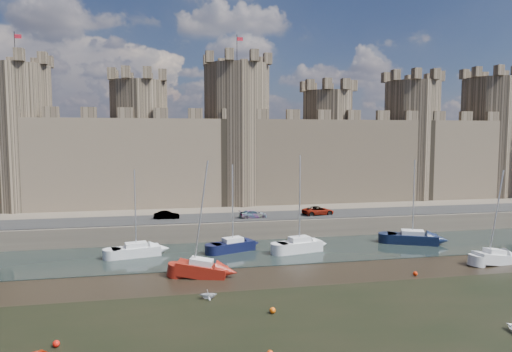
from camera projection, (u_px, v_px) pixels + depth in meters
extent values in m
plane|color=black|center=(321.00, 342.00, 30.63)|extent=(160.00, 160.00, 0.00)
cube|color=black|center=(253.00, 252.00, 54.07)|extent=(160.00, 12.00, 0.08)
cube|color=#4C443A|center=(218.00, 200.00, 89.12)|extent=(160.00, 60.00, 2.50)
cube|color=black|center=(239.00, 217.00, 63.61)|extent=(160.00, 7.00, 0.10)
cube|color=#42382B|center=(226.00, 162.00, 76.68)|extent=(100.00, 9.00, 14.00)
cylinder|color=#42382B|center=(19.00, 138.00, 70.04)|extent=(10.00, 10.00, 22.00)
cylinder|color=black|center=(15.00, 48.00, 68.86)|extent=(0.10, 0.10, 5.00)
cube|color=#AB1626|center=(18.00, 36.00, 68.80)|extent=(1.00, 0.03, 0.60)
cylinder|color=#42382B|center=(140.00, 144.00, 73.67)|extent=(9.00, 9.00, 20.00)
cylinder|color=#42382B|center=(237.00, 135.00, 76.67)|extent=(11.00, 11.00, 23.00)
cylinder|color=black|center=(237.00, 50.00, 75.45)|extent=(0.10, 0.10, 5.00)
cube|color=#AB1626|center=(240.00, 39.00, 75.39)|extent=(1.00, 0.03, 0.60)
cylinder|color=#42382B|center=(327.00, 146.00, 79.99)|extent=(9.00, 9.00, 19.00)
cylinder|color=#42382B|center=(411.00, 140.00, 83.04)|extent=(10.00, 10.00, 21.00)
cylinder|color=#42382B|center=(488.00, 138.00, 86.14)|extent=(10.00, 10.00, 22.00)
imported|color=gray|center=(167.00, 215.00, 61.90)|extent=(3.49, 1.42, 1.13)
imported|color=gray|center=(253.00, 214.00, 62.80)|extent=(3.97, 1.95, 1.11)
imported|color=gray|center=(318.00, 211.00, 65.12)|extent=(4.87, 2.86, 1.27)
cube|color=silver|center=(136.00, 251.00, 52.16)|extent=(5.65, 3.19, 1.08)
cube|color=silver|center=(136.00, 245.00, 52.09)|extent=(2.63, 1.93, 0.49)
cylinder|color=silver|center=(135.00, 208.00, 51.72)|extent=(0.14, 0.14, 8.87)
cube|color=black|center=(233.00, 246.00, 54.44)|extent=(5.55, 3.69, 1.13)
cube|color=silver|center=(233.00, 240.00, 54.37)|extent=(2.65, 2.12, 0.51)
cylinder|color=silver|center=(233.00, 203.00, 53.99)|extent=(0.14, 0.14, 9.24)
cube|color=silver|center=(299.00, 246.00, 54.15)|extent=(5.64, 3.17, 1.25)
cube|color=silver|center=(299.00, 239.00, 54.07)|extent=(2.62, 1.92, 0.57)
cylinder|color=silver|center=(300.00, 199.00, 53.64)|extent=(0.14, 0.14, 10.23)
cube|color=black|center=(412.00, 239.00, 58.37)|extent=(6.55, 4.72, 1.17)
cube|color=silver|center=(413.00, 232.00, 58.29)|extent=(3.16, 2.65, 0.53)
cylinder|color=silver|center=(414.00, 197.00, 57.90)|extent=(0.14, 0.14, 9.55)
cube|color=maroon|center=(202.00, 271.00, 44.69)|extent=(5.25, 3.17, 1.25)
cube|color=silver|center=(202.00, 262.00, 44.61)|extent=(2.46, 1.88, 0.57)
cylinder|color=silver|center=(201.00, 213.00, 44.19)|extent=(0.14, 0.14, 10.23)
cube|color=silver|center=(494.00, 259.00, 49.31)|extent=(4.92, 2.39, 1.11)
cube|color=silver|center=(495.00, 251.00, 49.23)|extent=(2.24, 1.53, 0.51)
cylinder|color=silver|center=(496.00, 212.00, 48.86)|extent=(0.14, 0.14, 9.11)
imported|color=silver|center=(208.00, 295.00, 38.66)|extent=(1.51, 1.31, 0.78)
sphere|color=red|center=(56.00, 344.00, 29.86)|extent=(0.46, 0.46, 0.46)
sphere|color=#DD5309|center=(273.00, 310.00, 35.53)|extent=(0.49, 0.49, 0.49)
sphere|color=red|center=(415.00, 274.00, 45.10)|extent=(0.45, 0.45, 0.45)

